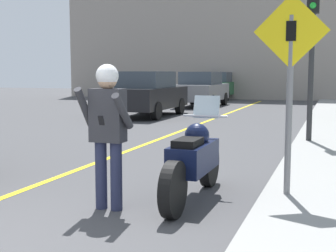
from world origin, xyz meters
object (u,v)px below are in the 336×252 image
object	(u,v)px
motorcycle	(194,160)
traffic_light	(312,28)
person_biker	(108,121)
parked_car_black	(148,94)
parked_car_grey	(201,89)
crossing_sign	(290,75)
parked_car_green	(218,86)

from	to	relation	value
motorcycle	traffic_light	bearing A→B (deg)	77.72
person_biker	traffic_light	size ratio (longest dim) A/B	0.48
parked_car_black	parked_car_grey	xyz separation A→B (m)	(0.49, 5.72, 0.00)
parked_car_grey	person_biker	bearing A→B (deg)	-78.05
crossing_sign	parked_car_black	xyz separation A→B (m)	(-6.07, 10.31, -0.74)
motorcycle	parked_car_green	xyz separation A→B (m)	(-5.14, 22.60, 0.34)
motorcycle	crossing_sign	distance (m)	1.60
motorcycle	parked_car_grey	xyz separation A→B (m)	(-4.45, 16.32, 0.34)
parked_car_grey	crossing_sign	bearing A→B (deg)	-70.80
parked_car_black	parked_car_grey	size ratio (longest dim) A/B	1.00
crossing_sign	parked_car_black	bearing A→B (deg)	120.51
parked_car_green	person_biker	bearing A→B (deg)	-79.55
traffic_light	parked_car_grey	world-z (taller)	traffic_light
crossing_sign	parked_car_black	size ratio (longest dim) A/B	0.59
motorcycle	person_biker	world-z (taller)	person_biker
traffic_light	parked_car_green	bearing A→B (deg)	109.92
motorcycle	traffic_light	size ratio (longest dim) A/B	0.63
person_biker	parked_car_green	distance (m)	23.75
crossing_sign	parked_car_black	world-z (taller)	crossing_sign
traffic_light	parked_car_black	world-z (taller)	traffic_light
motorcycle	traffic_light	world-z (taller)	traffic_light
crossing_sign	traffic_light	xyz separation A→B (m)	(0.01, 4.97, 1.00)
person_biker	traffic_light	world-z (taller)	traffic_light
parked_car_grey	motorcycle	bearing A→B (deg)	-74.76
crossing_sign	parked_car_green	world-z (taller)	crossing_sign
person_biker	crossing_sign	xyz separation A→B (m)	(1.97, 1.04, 0.54)
parked_car_black	parked_car_green	xyz separation A→B (m)	(-0.20, 12.01, 0.00)
motorcycle	parked_car_black	xyz separation A→B (m)	(-4.94, 10.60, 0.34)
person_biker	parked_car_green	size ratio (longest dim) A/B	0.41
parked_car_green	motorcycle	bearing A→B (deg)	-77.19
person_biker	parked_car_black	distance (m)	12.07
crossing_sign	parked_car_green	xyz separation A→B (m)	(-6.28, 22.31, -0.74)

